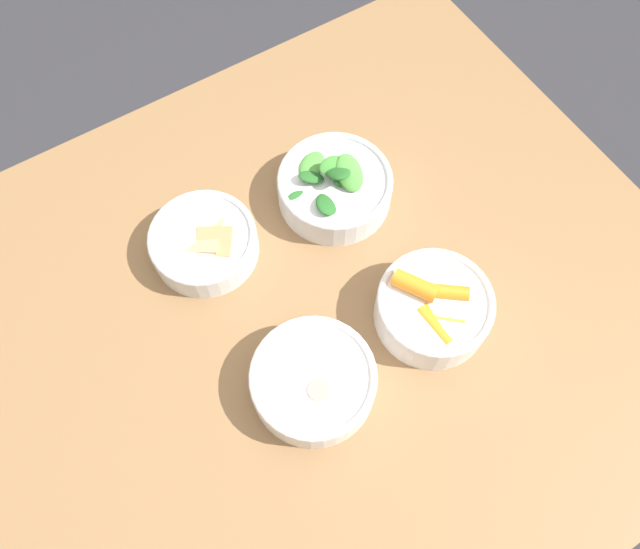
{
  "coord_description": "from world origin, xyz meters",
  "views": [
    {
      "loc": [
        0.12,
        0.27,
        1.52
      ],
      "look_at": [
        -0.07,
        -0.03,
        0.77
      ],
      "focal_mm": 35.0,
      "sensor_mm": 36.0,
      "label": 1
    }
  ],
  "objects": [
    {
      "name": "bowl_beans_hotdog",
      "position": [
        0.01,
        0.09,
        0.77
      ],
      "size": [
        0.16,
        0.16,
        0.05
      ],
      "color": "white",
      "rests_on": "dining_table"
    },
    {
      "name": "bowl_cookies",
      "position": [
        0.04,
        -0.16,
        0.77
      ],
      "size": [
        0.15,
        0.15,
        0.05
      ],
      "color": "silver",
      "rests_on": "dining_table"
    },
    {
      "name": "bowl_carrots",
      "position": [
        -0.17,
        0.09,
        0.78
      ],
      "size": [
        0.15,
        0.15,
        0.07
      ],
      "color": "white",
      "rests_on": "dining_table"
    },
    {
      "name": "ground_plane",
      "position": [
        0.0,
        0.0,
        0.0
      ],
      "size": [
        10.0,
        10.0,
        0.0
      ],
      "primitive_type": "plane",
      "color": "#2D2D33"
    },
    {
      "name": "bowl_greens",
      "position": [
        -0.16,
        -0.14,
        0.77
      ],
      "size": [
        0.16,
        0.16,
        0.08
      ],
      "color": "silver",
      "rests_on": "dining_table"
    },
    {
      "name": "dining_table",
      "position": [
        0.0,
        0.0,
        0.63
      ],
      "size": [
        1.1,
        0.88,
        0.74
      ],
      "color": "olive",
      "rests_on": "ground_plane"
    }
  ]
}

